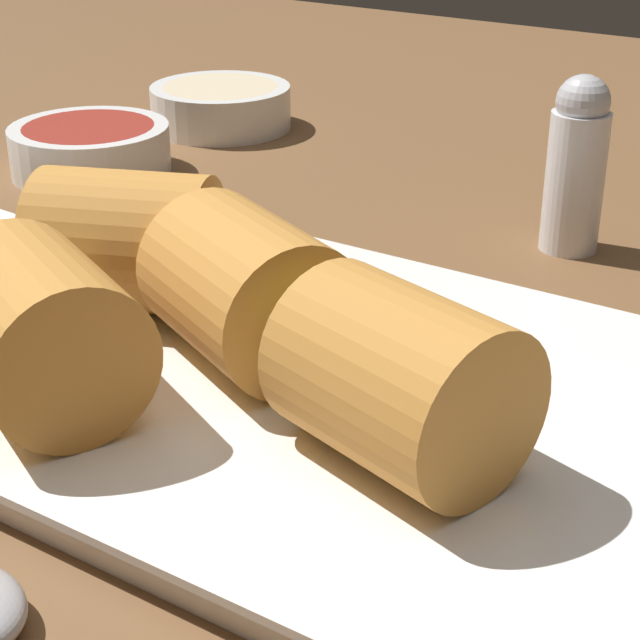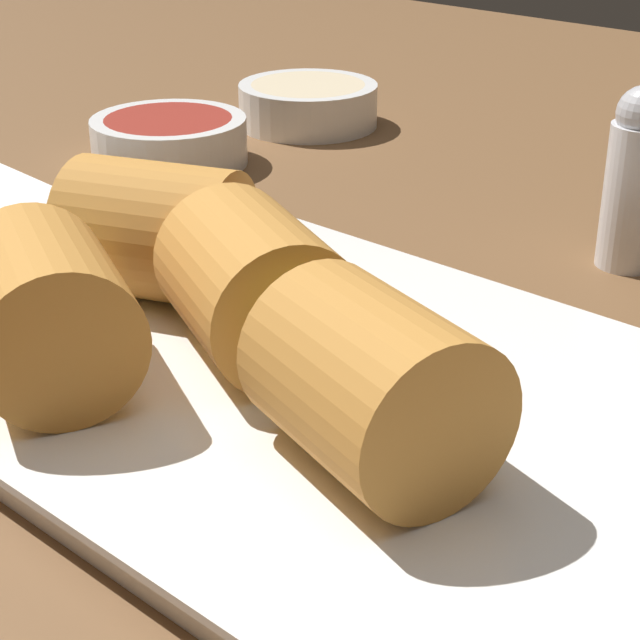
{
  "view_description": "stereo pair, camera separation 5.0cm",
  "coord_description": "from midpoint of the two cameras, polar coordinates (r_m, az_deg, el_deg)",
  "views": [
    {
      "loc": [
        17.7,
        -28.98,
        21.45
      ],
      "look_at": [
        0.03,
        -1.76,
        5.69
      ],
      "focal_mm": 60.0,
      "sensor_mm": 36.0,
      "label": 1
    },
    {
      "loc": [
        21.68,
        -25.94,
        21.45
      ],
      "look_at": [
        0.03,
        -1.76,
        5.69
      ],
      "focal_mm": 60.0,
      "sensor_mm": 36.0,
      "label": 2
    }
  ],
  "objects": [
    {
      "name": "roll_back_right",
      "position": [
        0.42,
        -14.25,
        4.05
      ],
      "size": [
        8.22,
        7.57,
        5.46
      ],
      "color": "#C68438",
      "rests_on": "serving_plate"
    },
    {
      "name": "dipping_bowl_far",
      "position": [
        0.72,
        -7.35,
        11.25
      ],
      "size": [
        9.17,
        9.17,
        2.77
      ],
      "color": "white",
      "rests_on": "table_surface"
    },
    {
      "name": "roll_back_left",
      "position": [
        0.36,
        -18.74,
        -0.41
      ],
      "size": [
        8.36,
        7.79,
        5.46
      ],
      "color": "#C68438",
      "rests_on": "serving_plate"
    },
    {
      "name": "roll_front_right",
      "position": [
        0.38,
        -8.04,
        1.72
      ],
      "size": [
        8.33,
        7.75,
        5.46
      ],
      "color": "#C68438",
      "rests_on": "serving_plate"
    },
    {
      "name": "dipping_bowl_near",
      "position": [
        0.64,
        -14.4,
        8.84
      ],
      "size": [
        9.17,
        9.17,
        2.77
      ],
      "color": "white",
      "rests_on": "table_surface"
    },
    {
      "name": "table_surface",
      "position": [
        0.39,
        -2.28,
        -5.3
      ],
      "size": [
        180.0,
        140.0,
        2.0
      ],
      "color": "brown",
      "rests_on": "ground"
    },
    {
      "name": "serving_plate",
      "position": [
        0.37,
        -3.84,
        -4.17
      ],
      "size": [
        33.79,
        21.85,
        1.5
      ],
      "color": "white",
      "rests_on": "table_surface"
    },
    {
      "name": "salt_shaker",
      "position": [
        0.51,
        10.81,
        8.1
      ],
      "size": [
        2.78,
        2.78,
        8.43
      ],
      "color": "silver",
      "rests_on": "table_surface"
    },
    {
      "name": "roll_front_left",
      "position": [
        0.31,
        -0.77,
        -3.09
      ],
      "size": [
        8.15,
        7.12,
        5.46
      ],
      "color": "#C68438",
      "rests_on": "serving_plate"
    }
  ]
}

